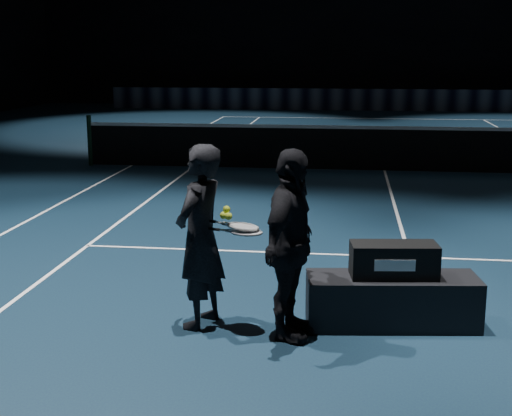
{
  "coord_description": "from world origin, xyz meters",
  "views": [
    {
      "loc": [
        -0.8,
        -14.97,
        2.49
      ],
      "look_at": [
        -1.57,
        -8.95,
        1.14
      ],
      "focal_mm": 50.0,
      "sensor_mm": 36.0,
      "label": 1
    }
  ],
  "objects": [
    {
      "name": "sponsor_backdrop",
      "position": [
        0.0,
        15.5,
        0.45
      ],
      "size": [
        22.0,
        0.15,
        0.9
      ],
      "primitive_type": "cube",
      "color": "black",
      "rests_on": "floor"
    },
    {
      "name": "net_post_left",
      "position": [
        -6.4,
        0.0,
        0.55
      ],
      "size": [
        0.1,
        0.1,
        1.1
      ],
      "primitive_type": "cylinder",
      "color": "black",
      "rests_on": "floor"
    },
    {
      "name": "net_mesh",
      "position": [
        0.0,
        0.0,
        0.45
      ],
      "size": [
        12.8,
        0.02,
        0.86
      ],
      "primitive_type": "cube",
      "color": "black",
      "rests_on": "floor"
    },
    {
      "name": "net_tape",
      "position": [
        0.0,
        0.0,
        0.92
      ],
      "size": [
        12.8,
        0.03,
        0.07
      ],
      "primitive_type": "cube",
      "color": "white",
      "rests_on": "net_mesh"
    },
    {
      "name": "court_lines",
      "position": [
        0.0,
        0.0,
        0.0
      ],
      "size": [
        10.98,
        23.78,
        0.01
      ],
      "primitive_type": null,
      "color": "white",
      "rests_on": "floor"
    },
    {
      "name": "floor",
      "position": [
        0.0,
        0.0,
        0.0
      ],
      "size": [
        36.0,
        36.0,
        0.0
      ],
      "primitive_type": "plane",
      "color": "black",
      "rests_on": "ground"
    },
    {
      "name": "racket_lower",
      "position": [
        -1.65,
        -8.97,
        0.92
      ],
      "size": [
        0.71,
        0.36,
        0.03
      ],
      "primitive_type": null,
      "rotation": [
        0.0,
        0.0,
        -0.22
      ],
      "color": "black",
      "rests_on": "player_a"
    },
    {
      "name": "tennis_balls",
      "position": [
        -1.84,
        -8.92,
        1.07
      ],
      "size": [
        0.12,
        0.1,
        0.12
      ],
      "primitive_type": null,
      "color": "gold",
      "rests_on": "racket_upper"
    },
    {
      "name": "bag_signature",
      "position": [
        -0.35,
        -8.82,
        0.62
      ],
      "size": [
        0.36,
        0.05,
        0.1
      ],
      "primitive_type": "cube",
      "rotation": [
        0.0,
        0.0,
        0.12
      ],
      "color": "white",
      "rests_on": "racket_bag"
    },
    {
      "name": "player_a",
      "position": [
        -2.09,
        -8.87,
        0.84
      ],
      "size": [
        0.57,
        0.71,
        1.68
      ],
      "primitive_type": "imported",
      "rotation": [
        0.0,
        0.0,
        -1.89
      ],
      "color": "black",
      "rests_on": "floor"
    },
    {
      "name": "player_bench",
      "position": [
        -0.35,
        -8.65,
        0.23
      ],
      "size": [
        1.61,
        0.7,
        0.47
      ],
      "primitive_type": "cube",
      "rotation": [
        0.0,
        0.0,
        0.12
      ],
      "color": "black",
      "rests_on": "floor"
    },
    {
      "name": "player_b",
      "position": [
        -1.26,
        -9.05,
        0.84
      ],
      "size": [
        0.64,
        1.06,
        1.68
      ],
      "primitive_type": "imported",
      "rotation": [
        0.0,
        0.0,
        1.32
      ],
      "color": "black",
      "rests_on": "floor"
    },
    {
      "name": "racket_bag",
      "position": [
        -0.35,
        -8.65,
        0.62
      ],
      "size": [
        0.81,
        0.42,
        0.31
      ],
      "primitive_type": "cube",
      "rotation": [
        0.0,
        0.0,
        0.12
      ],
      "color": "black",
      "rests_on": "player_bench"
    },
    {
      "name": "racket_upper",
      "position": [
        -1.69,
        -8.92,
        0.96
      ],
      "size": [
        0.7,
        0.32,
        0.1
      ],
      "primitive_type": null,
      "rotation": [
        0.0,
        0.1,
        -0.15
      ],
      "color": "black",
      "rests_on": "player_b"
    }
  ]
}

